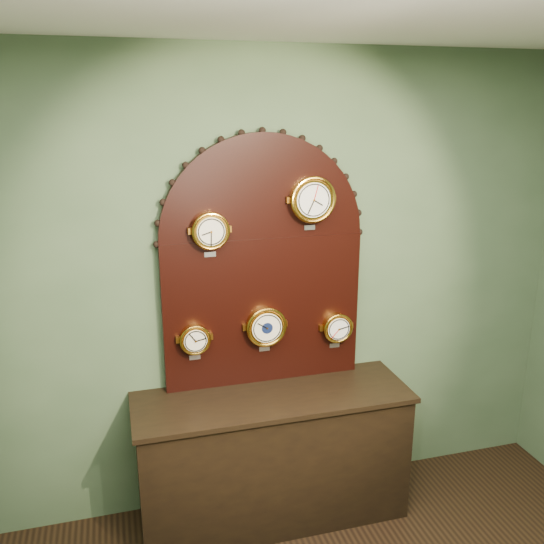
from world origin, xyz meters
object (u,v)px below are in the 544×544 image
object	(u,v)px
barometer	(266,326)
tide_clock	(337,327)
shop_counter	(273,459)
roman_clock	(210,231)
display_board	(263,255)
hygrometer	(195,339)
arabic_clock	(312,199)

from	to	relation	value
barometer	tide_clock	xyz separation A→B (m)	(0.46, 0.00, -0.06)
shop_counter	roman_clock	xyz separation A→B (m)	(-0.32, 0.15, 1.40)
display_board	roman_clock	size ratio (longest dim) A/B	5.79
hygrometer	tide_clock	xyz separation A→B (m)	(0.88, -0.00, -0.02)
display_board	hygrometer	distance (m)	0.63
display_board	arabic_clock	world-z (taller)	display_board
barometer	hygrometer	bearing A→B (deg)	179.76
roman_clock	arabic_clock	bearing A→B (deg)	-0.14
arabic_clock	barometer	bearing A→B (deg)	179.91
shop_counter	barometer	xyz separation A→B (m)	(-0.00, 0.15, 0.81)
barometer	tide_clock	distance (m)	0.46
roman_clock	tide_clock	size ratio (longest dim) A/B	1.09
roman_clock	hygrometer	xyz separation A→B (m)	(-0.11, 0.00, -0.63)
roman_clock	hygrometer	distance (m)	0.64
roman_clock	hygrometer	size ratio (longest dim) A/B	1.13
arabic_clock	tide_clock	size ratio (longest dim) A/B	1.32
arabic_clock	barometer	xyz separation A→B (m)	(-0.28, 0.00, -0.75)
roman_clock	hygrometer	bearing A→B (deg)	179.55
tide_clock	hygrometer	bearing A→B (deg)	179.99
roman_clock	barometer	distance (m)	0.68
shop_counter	tide_clock	xyz separation A→B (m)	(0.45, 0.15, 0.75)
arabic_clock	shop_counter	bearing A→B (deg)	-150.97
display_board	barometer	distance (m)	0.43
shop_counter	tide_clock	size ratio (longest dim) A/B	6.62
display_board	hygrometer	bearing A→B (deg)	-171.26
shop_counter	display_board	size ratio (longest dim) A/B	1.05
shop_counter	barometer	distance (m)	0.82
arabic_clock	tide_clock	world-z (taller)	arabic_clock
barometer	roman_clock	bearing A→B (deg)	179.83
hygrometer	roman_clock	bearing A→B (deg)	-0.45
display_board	tide_clock	distance (m)	0.66
shop_counter	arabic_clock	bearing A→B (deg)	29.03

